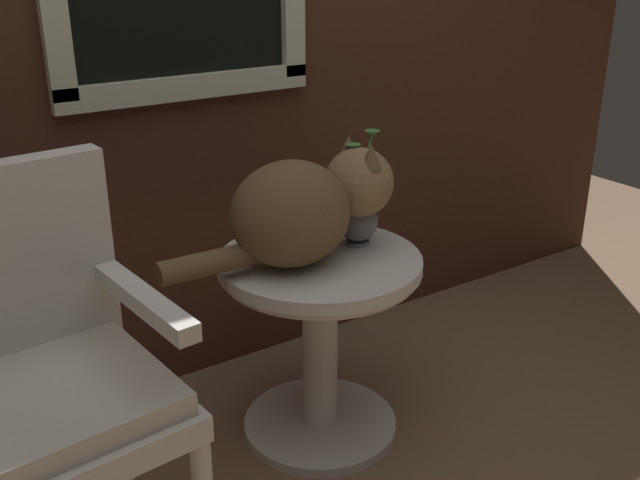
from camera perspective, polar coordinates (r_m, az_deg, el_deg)
wicker_side_table at (r=2.11m, az=-0.00°, el=-5.89°), size 0.56×0.56×0.57m
wicker_chair at (r=1.64m, az=-21.36°, el=-9.43°), size 0.53×0.50×0.96m
cat at (r=1.95m, az=-1.27°, el=2.50°), size 0.68×0.29×0.31m
pewter_vase_with_ivy at (r=2.08m, az=2.96°, el=2.04°), size 0.13×0.11×0.32m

